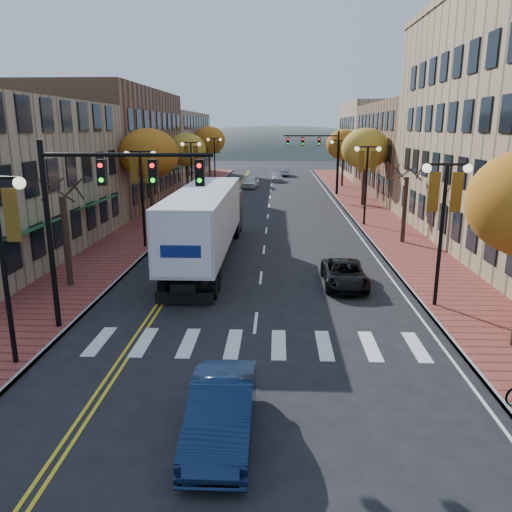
# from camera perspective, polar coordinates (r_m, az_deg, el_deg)

# --- Properties ---
(ground) EXTENTS (200.00, 200.00, 0.00)m
(ground) POSITION_cam_1_polar(r_m,az_deg,el_deg) (16.07, -0.68, -13.00)
(ground) COLOR black
(ground) RESTS_ON ground
(sidewalk_left) EXTENTS (4.00, 85.00, 0.15)m
(sidewalk_left) POSITION_cam_1_polar(r_m,az_deg,el_deg) (48.31, -9.31, 5.58)
(sidewalk_left) COLOR brown
(sidewalk_left) RESTS_ON ground
(sidewalk_right) EXTENTS (4.00, 85.00, 0.15)m
(sidewalk_right) POSITION_cam_1_polar(r_m,az_deg,el_deg) (48.01, 12.33, 5.38)
(sidewalk_right) COLOR brown
(sidewalk_right) RESTS_ON ground
(building_left_mid) EXTENTS (12.00, 24.00, 11.00)m
(building_left_mid) POSITION_cam_1_polar(r_m,az_deg,el_deg) (53.32, -17.41, 11.81)
(building_left_mid) COLOR brown
(building_left_mid) RESTS_ON ground
(building_left_far) EXTENTS (12.00, 26.00, 9.50)m
(building_left_far) POSITION_cam_1_polar(r_m,az_deg,el_deg) (77.35, -11.09, 12.28)
(building_left_far) COLOR #9E8966
(building_left_far) RESTS_ON ground
(building_right_mid) EXTENTS (15.00, 24.00, 10.00)m
(building_right_mid) POSITION_cam_1_polar(r_m,az_deg,el_deg) (59.00, 20.34, 11.29)
(building_right_mid) COLOR brown
(building_right_mid) RESTS_ON ground
(building_right_far) EXTENTS (15.00, 20.00, 11.00)m
(building_right_far) POSITION_cam_1_polar(r_m,az_deg,el_deg) (80.23, 15.60, 12.63)
(building_right_far) COLOR #9E8966
(building_right_far) RESTS_ON ground
(tree_left_a) EXTENTS (0.28, 0.28, 4.20)m
(tree_left_a) POSITION_cam_1_polar(r_m,az_deg,el_deg) (24.84, -20.84, 1.53)
(tree_left_a) COLOR #382619
(tree_left_a) RESTS_ON sidewalk_left
(tree_left_b) EXTENTS (4.48, 4.48, 7.21)m
(tree_left_b) POSITION_cam_1_polar(r_m,az_deg,el_deg) (39.51, -12.13, 11.34)
(tree_left_b) COLOR #382619
(tree_left_b) RESTS_ON sidewalk_left
(tree_left_c) EXTENTS (4.16, 4.16, 6.69)m
(tree_left_c) POSITION_cam_1_polar(r_m,az_deg,el_deg) (55.16, -7.94, 11.93)
(tree_left_c) COLOR #382619
(tree_left_c) RESTS_ON sidewalk_left
(tree_left_d) EXTENTS (4.61, 4.61, 7.42)m
(tree_left_d) POSITION_cam_1_polar(r_m,az_deg,el_deg) (72.91, -5.39, 13.03)
(tree_left_d) COLOR #382619
(tree_left_d) RESTS_ON sidewalk_left
(tree_right_b) EXTENTS (0.28, 0.28, 4.20)m
(tree_right_b) POSITION_cam_1_polar(r_m,az_deg,el_deg) (33.65, 16.61, 5.07)
(tree_right_b) COLOR #382619
(tree_right_b) RESTS_ON sidewalk_right
(tree_right_c) EXTENTS (4.48, 4.48, 7.21)m
(tree_right_c) POSITION_cam_1_polar(r_m,az_deg,el_deg) (48.96, 12.38, 11.88)
(tree_right_c) COLOR #382619
(tree_right_c) RESTS_ON sidewalk_right
(tree_right_d) EXTENTS (4.35, 4.35, 7.00)m
(tree_right_d) POSITION_cam_1_polar(r_m,az_deg,el_deg) (64.78, 9.98, 12.42)
(tree_right_d) COLOR #382619
(tree_right_d) RESTS_ON sidewalk_right
(lamp_left_b) EXTENTS (1.96, 0.36, 6.05)m
(lamp_left_b) POSITION_cam_1_polar(r_m,az_deg,el_deg) (31.50, -12.96, 8.46)
(lamp_left_b) COLOR black
(lamp_left_b) RESTS_ON ground
(lamp_left_c) EXTENTS (1.96, 0.36, 6.05)m
(lamp_left_c) POSITION_cam_1_polar(r_m,az_deg,el_deg) (49.04, -7.41, 10.75)
(lamp_left_c) COLOR black
(lamp_left_c) RESTS_ON ground
(lamp_left_d) EXTENTS (1.96, 0.36, 6.05)m
(lamp_left_d) POSITION_cam_1_polar(r_m,az_deg,el_deg) (66.82, -4.77, 11.79)
(lamp_left_d) COLOR black
(lamp_left_d) RESTS_ON ground
(lamp_right_a) EXTENTS (1.96, 0.36, 6.05)m
(lamp_right_a) POSITION_cam_1_polar(r_m,az_deg,el_deg) (21.54, 20.66, 5.23)
(lamp_right_a) COLOR black
(lamp_right_a) RESTS_ON ground
(lamp_right_b) EXTENTS (1.96, 0.36, 6.05)m
(lamp_right_b) POSITION_cam_1_polar(r_m,az_deg,el_deg) (38.94, 12.55, 9.57)
(lamp_right_b) COLOR black
(lamp_right_b) RESTS_ON ground
(lamp_right_c) EXTENTS (1.96, 0.36, 6.05)m
(lamp_right_c) POSITION_cam_1_polar(r_m,az_deg,el_deg) (56.71, 9.43, 11.17)
(lamp_right_c) COLOR black
(lamp_right_c) RESTS_ON ground
(traffic_mast_near) EXTENTS (6.10, 0.35, 7.00)m
(traffic_mast_near) POSITION_cam_1_polar(r_m,az_deg,el_deg) (18.50, -17.49, 6.08)
(traffic_mast_near) COLOR black
(traffic_mast_near) RESTS_ON ground
(traffic_mast_far) EXTENTS (6.10, 0.34, 7.00)m
(traffic_mast_far) POSITION_cam_1_polar(r_m,az_deg,el_deg) (56.47, 7.38, 11.87)
(traffic_mast_far) COLOR black
(traffic_mast_far) RESTS_ON ground
(semi_truck) EXTENTS (2.73, 16.76, 4.19)m
(semi_truck) POSITION_cam_1_polar(r_m,az_deg,el_deg) (28.47, -5.49, 4.39)
(semi_truck) COLOR black
(semi_truck) RESTS_ON ground
(navy_sedan) EXTENTS (1.55, 4.40, 1.45)m
(navy_sedan) POSITION_cam_1_polar(r_m,az_deg,el_deg) (12.73, -3.95, -17.28)
(navy_sedan) COLOR #0D1C37
(navy_sedan) RESTS_ON ground
(black_suv) EXTENTS (2.01, 4.34, 1.21)m
(black_suv) POSITION_cam_1_polar(r_m,az_deg,el_deg) (24.27, 10.07, -2.03)
(black_suv) COLOR black
(black_suv) RESTS_ON ground
(car_far_white) EXTENTS (2.20, 4.47, 1.46)m
(car_far_white) POSITION_cam_1_polar(r_m,az_deg,el_deg) (63.18, -0.62, 8.44)
(car_far_white) COLOR silver
(car_far_white) RESTS_ON ground
(car_far_silver) EXTENTS (1.86, 4.09, 1.16)m
(car_far_silver) POSITION_cam_1_polar(r_m,az_deg,el_deg) (70.64, 2.37, 8.95)
(car_far_silver) COLOR #B1AFB7
(car_far_silver) RESTS_ON ground
(car_far_oncoming) EXTENTS (1.71, 4.13, 1.33)m
(car_far_oncoming) POSITION_cam_1_polar(r_m,az_deg,el_deg) (79.10, 3.30, 9.60)
(car_far_oncoming) COLOR #93949A
(car_far_oncoming) RESTS_ON ground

